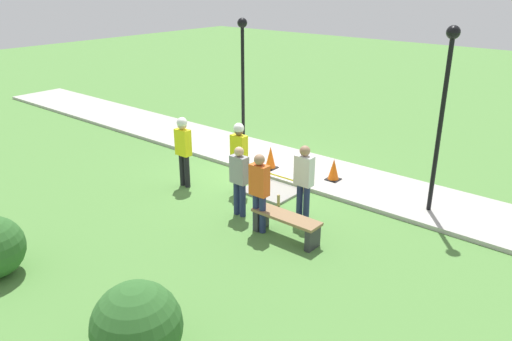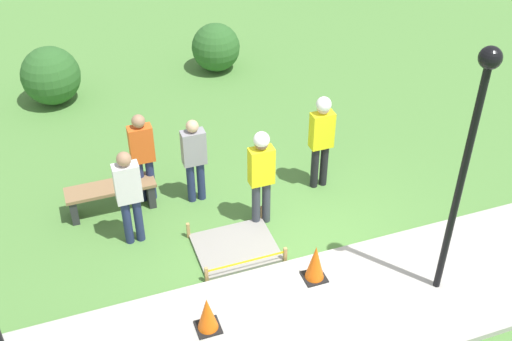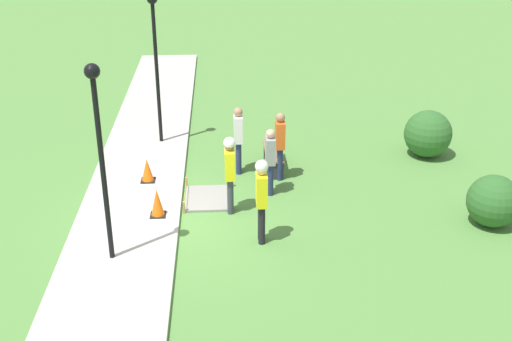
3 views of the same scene
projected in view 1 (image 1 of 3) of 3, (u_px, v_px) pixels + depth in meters
ground_plane at (258, 176)px, 13.51m from camera, size 60.00×60.00×0.00m
sidewalk at (283, 163)px, 14.30m from camera, size 28.00×2.26×0.10m
wet_concrete_patch at (271, 191)px, 12.50m from camera, size 1.33×1.12×0.29m
traffic_cone_near_patch at (334, 170)px, 12.90m from camera, size 0.34×0.34×0.57m
traffic_cone_far_patch at (271, 158)px, 13.67m from camera, size 0.34×0.34×0.63m
park_bench at (286, 223)px, 10.20m from camera, size 1.51×0.44×0.52m
worker_supervisor at (183, 146)px, 12.48m from camera, size 0.40×0.26×1.83m
worker_assistant at (239, 152)px, 12.13m from camera, size 0.40×0.26×1.79m
bystander_in_orange_shirt at (259, 189)px, 10.27m from camera, size 0.40×0.23×1.73m
bystander_in_gray_shirt at (304, 179)px, 10.73m from camera, size 0.40×0.23×1.74m
bystander_in_white_shirt at (239, 177)px, 10.99m from camera, size 0.40×0.22×1.63m
lamppost_near at (243, 66)px, 14.38m from camera, size 0.28×0.28×3.87m
lamppost_far at (444, 95)px, 10.39m from camera, size 0.28×0.28×4.06m
shrub_rounded_near at (137, 326)px, 6.77m from camera, size 1.26×1.26×1.26m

